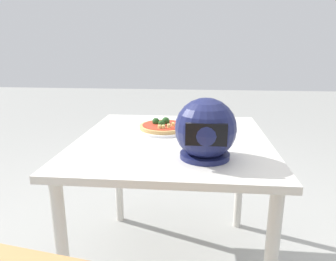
% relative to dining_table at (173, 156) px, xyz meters
% --- Properties ---
extents(dining_table, '(0.91, 0.99, 0.73)m').
position_rel_dining_table_xyz_m(dining_table, '(0.00, 0.00, 0.00)').
color(dining_table, beige).
rests_on(dining_table, ground).
extents(pizza_plate, '(0.29, 0.29, 0.01)m').
position_rel_dining_table_xyz_m(pizza_plate, '(0.06, -0.14, 0.10)').
color(pizza_plate, white).
rests_on(pizza_plate, dining_table).
extents(pizza, '(0.25, 0.25, 0.05)m').
position_rel_dining_table_xyz_m(pizza, '(0.06, -0.14, 0.11)').
color(pizza, tan).
rests_on(pizza, pizza_plate).
extents(motorcycle_helmet, '(0.24, 0.24, 0.24)m').
position_rel_dining_table_xyz_m(motorcycle_helmet, '(-0.15, 0.25, 0.20)').
color(motorcycle_helmet, '#191E4C').
rests_on(motorcycle_helmet, dining_table).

